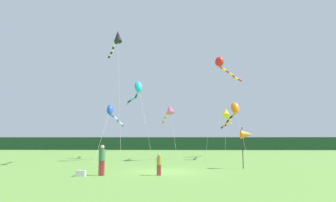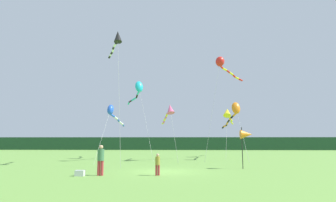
{
  "view_description": "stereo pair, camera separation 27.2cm",
  "coord_description": "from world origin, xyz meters",
  "px_view_note": "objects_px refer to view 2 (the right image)",
  "views": [
    {
      "loc": [
        0.59,
        -19.37,
        2.1
      ],
      "look_at": [
        0.0,
        6.0,
        5.73
      ],
      "focal_mm": 29.64,
      "sensor_mm": 36.0,
      "label": 1
    },
    {
      "loc": [
        0.87,
        -19.37,
        2.1
      ],
      "look_at": [
        0.0,
        6.0,
        5.73
      ],
      "focal_mm": 29.64,
      "sensor_mm": 36.0,
      "label": 2
    }
  ],
  "objects_px": {
    "banner_flag_pole": "(246,135)",
    "kite_cyan": "(138,89)",
    "kite_blue": "(112,112)",
    "person_adult": "(101,158)",
    "cooler_box": "(80,173)",
    "kite_red": "(222,63)",
    "kite_black": "(117,39)",
    "kite_orange": "(234,111)",
    "person_child": "(158,163)",
    "kite_yellow": "(228,113)",
    "kite_rainbow": "(169,111)"
  },
  "relations": [
    {
      "from": "kite_orange",
      "to": "kite_red",
      "type": "relative_size",
      "value": 0.79
    },
    {
      "from": "person_adult",
      "to": "cooler_box",
      "type": "distance_m",
      "value": 1.46
    },
    {
      "from": "banner_flag_pole",
      "to": "kite_blue",
      "type": "height_order",
      "value": "kite_blue"
    },
    {
      "from": "person_child",
      "to": "kite_orange",
      "type": "bearing_deg",
      "value": 61.64
    },
    {
      "from": "kite_orange",
      "to": "kite_blue",
      "type": "bearing_deg",
      "value": -170.38
    },
    {
      "from": "person_child",
      "to": "kite_blue",
      "type": "relative_size",
      "value": 0.16
    },
    {
      "from": "person_adult",
      "to": "kite_cyan",
      "type": "xyz_separation_m",
      "value": [
        -0.02,
        15.56,
        7.21
      ]
    },
    {
      "from": "cooler_box",
      "to": "kite_orange",
      "type": "relative_size",
      "value": 0.06
    },
    {
      "from": "banner_flag_pole",
      "to": "kite_cyan",
      "type": "bearing_deg",
      "value": 131.8
    },
    {
      "from": "cooler_box",
      "to": "kite_blue",
      "type": "xyz_separation_m",
      "value": [
        -1.1,
        12.39,
        4.91
      ]
    },
    {
      "from": "banner_flag_pole",
      "to": "kite_orange",
      "type": "xyz_separation_m",
      "value": [
        1.19,
        9.96,
        2.87
      ]
    },
    {
      "from": "kite_blue",
      "to": "person_adult",
      "type": "bearing_deg",
      "value": -79.48
    },
    {
      "from": "kite_blue",
      "to": "kite_yellow",
      "type": "relative_size",
      "value": 1.05
    },
    {
      "from": "kite_blue",
      "to": "kite_cyan",
      "type": "xyz_separation_m",
      "value": [
        2.22,
        3.48,
        3.15
      ]
    },
    {
      "from": "person_child",
      "to": "banner_flag_pole",
      "type": "relative_size",
      "value": 0.42
    },
    {
      "from": "cooler_box",
      "to": "kite_orange",
      "type": "height_order",
      "value": "kite_orange"
    },
    {
      "from": "kite_rainbow",
      "to": "kite_red",
      "type": "bearing_deg",
      "value": 3.5
    },
    {
      "from": "kite_black",
      "to": "kite_rainbow",
      "type": "xyz_separation_m",
      "value": [
        4.67,
        5.3,
        -6.06
      ]
    },
    {
      "from": "kite_yellow",
      "to": "person_child",
      "type": "bearing_deg",
      "value": -112.15
    },
    {
      "from": "kite_cyan",
      "to": "kite_orange",
      "type": "height_order",
      "value": "kite_cyan"
    },
    {
      "from": "person_adult",
      "to": "kite_orange",
      "type": "distance_m",
      "value": 18.69
    },
    {
      "from": "kite_red",
      "to": "kite_rainbow",
      "type": "bearing_deg",
      "value": -176.5
    },
    {
      "from": "banner_flag_pole",
      "to": "kite_black",
      "type": "height_order",
      "value": "kite_black"
    },
    {
      "from": "cooler_box",
      "to": "kite_yellow",
      "type": "height_order",
      "value": "kite_yellow"
    },
    {
      "from": "kite_cyan",
      "to": "kite_black",
      "type": "relative_size",
      "value": 0.76
    },
    {
      "from": "kite_yellow",
      "to": "kite_black",
      "type": "bearing_deg",
      "value": -134.67
    },
    {
      "from": "kite_red",
      "to": "person_child",
      "type": "bearing_deg",
      "value": -115.9
    },
    {
      "from": "kite_black",
      "to": "kite_red",
      "type": "bearing_deg",
      "value": 28.42
    },
    {
      "from": "kite_blue",
      "to": "kite_cyan",
      "type": "bearing_deg",
      "value": 57.47
    },
    {
      "from": "person_child",
      "to": "kite_red",
      "type": "relative_size",
      "value": 0.12
    },
    {
      "from": "kite_rainbow",
      "to": "person_adult",
      "type": "bearing_deg",
      "value": -107.19
    },
    {
      "from": "kite_rainbow",
      "to": "banner_flag_pole",
      "type": "bearing_deg",
      "value": -52.66
    },
    {
      "from": "kite_blue",
      "to": "kite_rainbow",
      "type": "xyz_separation_m",
      "value": [
        6.08,
        0.33,
        0.18
      ]
    },
    {
      "from": "kite_orange",
      "to": "person_child",
      "type": "bearing_deg",
      "value": -118.36
    },
    {
      "from": "kite_red",
      "to": "kite_black",
      "type": "xyz_separation_m",
      "value": [
        -10.44,
        -5.65,
        0.78
      ]
    },
    {
      "from": "banner_flag_pole",
      "to": "kite_rainbow",
      "type": "height_order",
      "value": "kite_rainbow"
    },
    {
      "from": "kite_red",
      "to": "kite_rainbow",
      "type": "relative_size",
      "value": 1.87
    },
    {
      "from": "banner_flag_pole",
      "to": "kite_red",
      "type": "xyz_separation_m",
      "value": [
        -0.35,
        8.37,
        8.0
      ]
    },
    {
      "from": "kite_yellow",
      "to": "kite_cyan",
      "type": "bearing_deg",
      "value": -161.25
    },
    {
      "from": "banner_flag_pole",
      "to": "kite_yellow",
      "type": "bearing_deg",
      "value": 84.81
    },
    {
      "from": "kite_cyan",
      "to": "kite_rainbow",
      "type": "bearing_deg",
      "value": -39.13
    },
    {
      "from": "cooler_box",
      "to": "kite_red",
      "type": "distance_m",
      "value": 19.85
    },
    {
      "from": "person_child",
      "to": "kite_cyan",
      "type": "height_order",
      "value": "kite_cyan"
    },
    {
      "from": "kite_cyan",
      "to": "kite_orange",
      "type": "distance_m",
      "value": 11.59
    },
    {
      "from": "kite_yellow",
      "to": "kite_black",
      "type": "xyz_separation_m",
      "value": [
        -12.15,
        -12.29,
        5.67
      ]
    },
    {
      "from": "person_adult",
      "to": "person_child",
      "type": "relative_size",
      "value": 1.4
    },
    {
      "from": "kite_rainbow",
      "to": "kite_orange",
      "type": "bearing_deg",
      "value": 14.83
    },
    {
      "from": "kite_cyan",
      "to": "kite_orange",
      "type": "bearing_deg",
      "value": -6.17
    },
    {
      "from": "banner_flag_pole",
      "to": "kite_blue",
      "type": "bearing_deg",
      "value": 147.79
    },
    {
      "from": "person_adult",
      "to": "kite_black",
      "type": "height_order",
      "value": "kite_black"
    }
  ]
}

